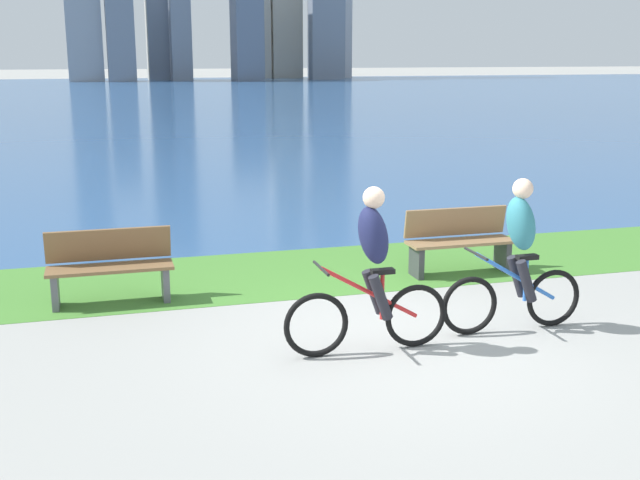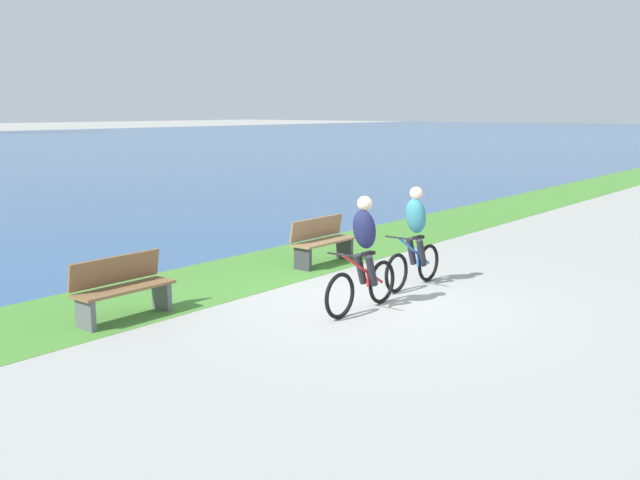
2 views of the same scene
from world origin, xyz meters
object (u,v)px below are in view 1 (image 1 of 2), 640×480
object	(u,v)px
cyclist_lead	(371,272)
cyclist_trailing	(518,256)
bench_far_along_path	(459,241)
bench_near_path	(110,267)

from	to	relation	value
cyclist_lead	cyclist_trailing	bearing A→B (deg)	5.97
cyclist_trailing	bench_far_along_path	xyz separation A→B (m)	(0.43, 2.32, -0.39)
cyclist_trailing	cyclist_lead	bearing A→B (deg)	-174.03
cyclist_lead	bench_near_path	size ratio (longest dim) A/B	1.16
cyclist_lead	cyclist_trailing	size ratio (longest dim) A/B	1.03
cyclist_lead	bench_far_along_path	bearing A→B (deg)	49.09
cyclist_lead	cyclist_trailing	world-z (taller)	cyclist_lead
cyclist_lead	bench_near_path	distance (m)	3.51
cyclist_trailing	bench_far_along_path	size ratio (longest dim) A/B	1.13
cyclist_lead	bench_far_along_path	world-z (taller)	cyclist_lead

